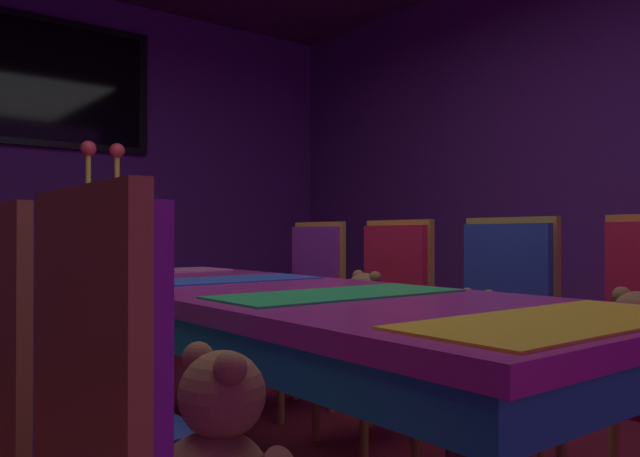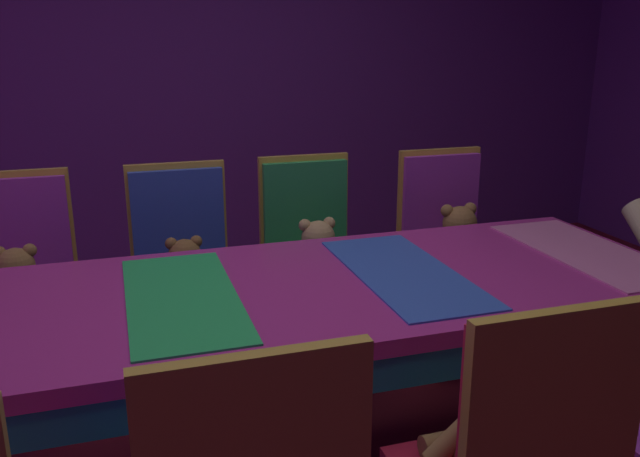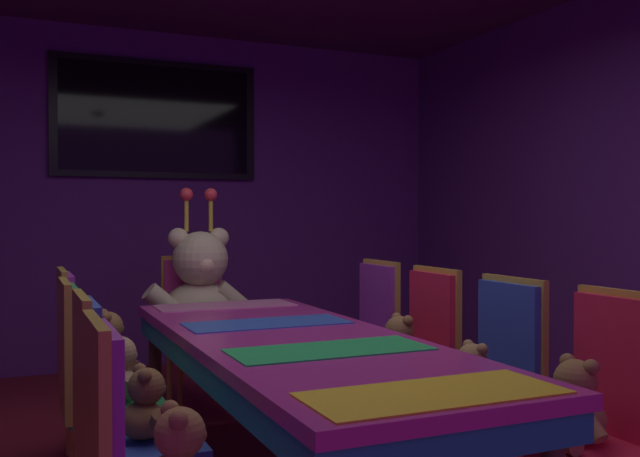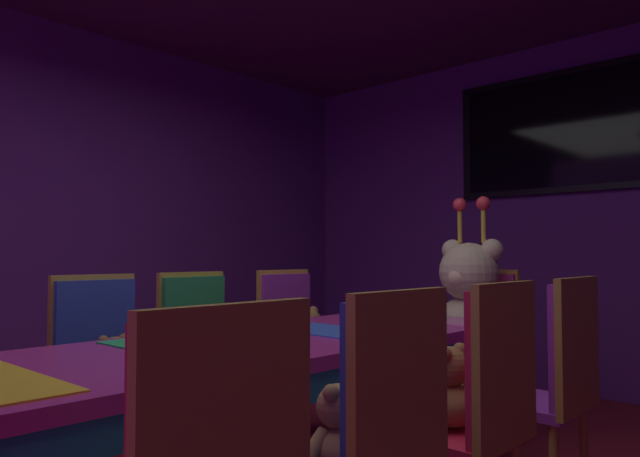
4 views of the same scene
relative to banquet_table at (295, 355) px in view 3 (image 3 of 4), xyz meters
The scene contains 18 objects.
wall_back 3.29m from the banquet_table, 90.00° to the left, with size 5.20×0.12×2.80m, color #59267F.
banquet_table is the anchor object (origin of this frame).
chair_left_1 0.86m from the banquet_table, 161.00° to the right, with size 0.42×0.41×0.98m.
teddy_left_1 0.73m from the banquet_table, 157.34° to the right, with size 0.22×0.28×0.26m.
chair_left_2 0.88m from the banquet_table, 161.24° to the left, with size 0.42×0.41×0.98m.
teddy_left_2 0.74m from the banquet_table, 157.66° to the left, with size 0.24×0.31×0.29m.
chair_left_3 1.23m from the banquet_table, 130.45° to the left, with size 0.42×0.41×0.98m.
teddy_left_3 1.14m from the banquet_table, 124.89° to the left, with size 0.25×0.33×0.31m.
chair_right_0 1.23m from the banquet_table, 47.40° to the right, with size 0.42×0.41×0.98m.
teddy_right_0 1.14m from the banquet_table, 52.78° to the right, with size 0.25×0.32×0.30m.
chair_right_1 0.88m from the banquet_table, 21.76° to the right, with size 0.42×0.41×0.98m.
teddy_right_1 0.75m from the banquet_table, 25.80° to the right, with size 0.21×0.27×0.26m.
chair_right_2 0.86m from the banquet_table, 18.92° to the left, with size 0.42×0.41×0.98m.
teddy_right_2 0.73m from the banquet_table, 22.64° to the left, with size 0.24×0.32×0.30m.
chair_right_3 1.22m from the banquet_table, 47.32° to the left, with size 0.42×0.41×0.98m.
throne_chair 1.81m from the banquet_table, 90.00° to the left, with size 0.41×0.42×0.98m.
king_teddy_bear 1.64m from the banquet_table, 90.00° to the left, with size 0.76×0.58×0.97m.
wall_tv 3.41m from the banquet_table, 90.00° to the left, with size 1.68×0.06×0.97m.
Camera 3 is at (-1.10, -2.78, 1.25)m, focal length 39.54 mm.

